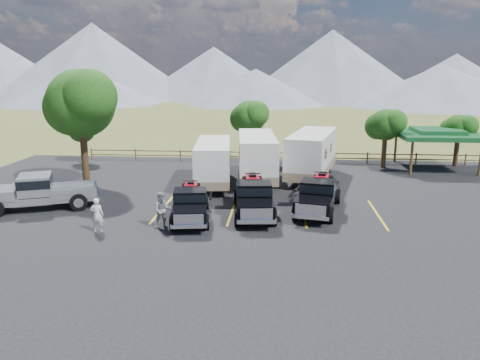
# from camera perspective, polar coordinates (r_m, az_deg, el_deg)

# --- Properties ---
(ground) EXTENTS (320.00, 320.00, 0.00)m
(ground) POSITION_cam_1_polar(r_m,az_deg,el_deg) (22.42, 3.15, -6.96)
(ground) COLOR #525B26
(ground) RESTS_ON ground
(asphalt_lot) EXTENTS (44.00, 34.00, 0.04)m
(asphalt_lot) POSITION_cam_1_polar(r_m,az_deg,el_deg) (25.25, 3.36, -4.57)
(asphalt_lot) COLOR black
(asphalt_lot) RESTS_ON ground
(stall_lines) EXTENTS (12.12, 5.50, 0.01)m
(stall_lines) POSITION_cam_1_polar(r_m,az_deg,el_deg) (26.20, 3.42, -3.85)
(stall_lines) COLOR gold
(stall_lines) RESTS_ON asphalt_lot
(tree_big_nw) EXTENTS (5.54, 5.18, 7.84)m
(tree_big_nw) POSITION_cam_1_polar(r_m,az_deg,el_deg) (32.86, -18.91, 8.82)
(tree_big_nw) COLOR #312113
(tree_big_nw) RESTS_ON ground
(tree_ne_a) EXTENTS (3.11, 2.92, 4.76)m
(tree_ne_a) POSITION_cam_1_polar(r_m,az_deg,el_deg) (39.20, 17.32, 6.44)
(tree_ne_a) COLOR #312113
(tree_ne_a) RESTS_ON ground
(tree_ne_b) EXTENTS (2.77, 2.59, 4.27)m
(tree_ne_b) POSITION_cam_1_polar(r_m,az_deg,el_deg) (41.88, 25.08, 5.71)
(tree_ne_b) COLOR #312113
(tree_ne_b) RESTS_ON ground
(tree_north) EXTENTS (3.46, 3.24, 5.25)m
(tree_north) POSITION_cam_1_polar(r_m,az_deg,el_deg) (40.32, 1.15, 7.71)
(tree_north) COLOR #312113
(tree_north) RESTS_ON ground
(tree_nw_small) EXTENTS (2.59, 2.43, 3.85)m
(tree_nw_small) POSITION_cam_1_polar(r_m,az_deg,el_deg) (41.79, -18.67, 5.76)
(tree_nw_small) COLOR #312113
(tree_nw_small) RESTS_ON ground
(rail_fence) EXTENTS (36.12, 0.12, 1.00)m
(rail_fence) POSITION_cam_1_polar(r_m,az_deg,el_deg) (40.20, 6.83, 2.95)
(rail_fence) COLOR brown
(rail_fence) RESTS_ON ground
(pavilion) EXTENTS (6.20, 6.20, 3.22)m
(pavilion) POSITION_cam_1_polar(r_m,az_deg,el_deg) (40.32, 22.87, 5.18)
(pavilion) COLOR brown
(pavilion) RESTS_ON ground
(mountain_range) EXTENTS (209.00, 71.00, 20.00)m
(mountain_range) POSITION_cam_1_polar(r_m,az_deg,el_deg) (127.27, 1.17, 13.34)
(mountain_range) COLOR slate
(mountain_range) RESTS_ON ground
(rig_left) EXTENTS (2.58, 5.67, 1.82)m
(rig_left) POSITION_cam_1_polar(r_m,az_deg,el_deg) (24.86, -6.07, -2.75)
(rig_left) COLOR black
(rig_left) RESTS_ON asphalt_lot
(rig_center) EXTENTS (2.62, 6.22, 2.02)m
(rig_center) POSITION_cam_1_polar(r_m,az_deg,el_deg) (25.53, 1.68, -2.03)
(rig_center) COLOR black
(rig_center) RESTS_ON asphalt_lot
(rig_right) EXTENTS (3.08, 6.22, 1.99)m
(rig_right) POSITION_cam_1_polar(r_m,az_deg,el_deg) (26.42, 9.54, -1.72)
(rig_right) COLOR black
(rig_right) RESTS_ON asphalt_lot
(trailer_left) EXTENTS (2.94, 8.69, 3.01)m
(trailer_left) POSITION_cam_1_polar(r_m,az_deg,el_deg) (31.68, -3.28, 2.09)
(trailer_left) COLOR white
(trailer_left) RESTS_ON asphalt_lot
(trailer_center) EXTENTS (3.18, 9.56, 3.30)m
(trailer_center) POSITION_cam_1_polar(r_m,az_deg,el_deg) (32.76, 2.06, 2.76)
(trailer_center) COLOR white
(trailer_center) RESTS_ON asphalt_lot
(trailer_right) EXTENTS (4.22, 9.72, 3.37)m
(trailer_right) POSITION_cam_1_polar(r_m,az_deg,el_deg) (33.96, 8.75, 3.05)
(trailer_right) COLOR white
(trailer_right) RESTS_ON asphalt_lot
(pickup_silver) EXTENTS (6.94, 4.45, 1.99)m
(pickup_silver) POSITION_cam_1_polar(r_m,az_deg,el_deg) (28.71, -23.28, -1.27)
(pickup_silver) COLOR #919399
(pickup_silver) RESTS_ON asphalt_lot
(person_a) EXTENTS (0.67, 0.48, 1.71)m
(person_a) POSITION_cam_1_polar(r_m,az_deg,el_deg) (23.75, -17.03, -4.10)
(person_a) COLOR silver
(person_a) RESTS_ON asphalt_lot
(person_b) EXTENTS (1.07, 0.93, 1.85)m
(person_b) POSITION_cam_1_polar(r_m,az_deg,el_deg) (23.55, -9.43, -3.65)
(person_b) COLOR gray
(person_b) RESTS_ON asphalt_lot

